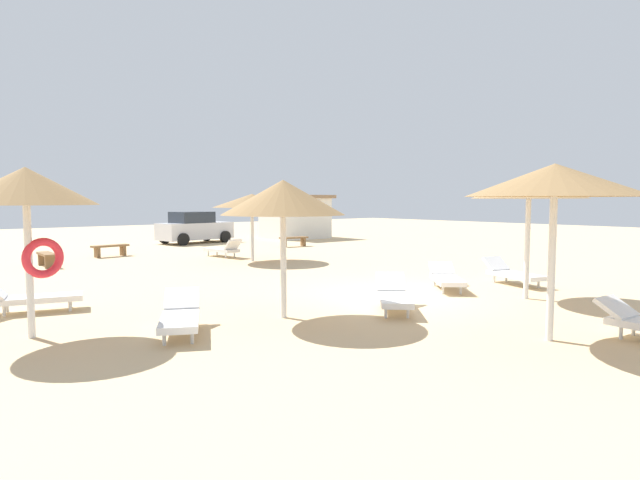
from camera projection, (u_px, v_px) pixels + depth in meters
ground_plane at (398, 296)px, 12.72m from camera, size 80.00×80.00×0.00m
parasol_0 at (529, 189)px, 12.18m from camera, size 2.63×2.63×2.85m
parasol_1 at (283, 198)px, 10.20m from camera, size 2.46×2.46×2.74m
parasol_2 at (26, 188)px, 8.67m from camera, size 2.29×2.29×2.90m
parasol_3 at (555, 181)px, 8.48m from camera, size 2.85×2.85×2.94m
parasol_4 at (252, 201)px, 19.84m from camera, size 3.00×3.00×2.58m
lounger_0 at (446, 278)px, 13.66m from camera, size 1.76×1.84×0.63m
lounger_1 at (393, 296)px, 11.04m from camera, size 1.74×1.83×0.70m
lounger_2 at (31, 297)px, 10.83m from camera, size 1.98×1.13×0.75m
lounger_4 at (223, 249)px, 21.46m from camera, size 0.87×1.93×0.78m
lounger_5 at (512, 273)px, 14.44m from camera, size 1.16×2.00×0.71m
lounger_6 at (180, 316)px, 9.14m from camera, size 1.45×1.98×0.68m
bench_0 at (110, 248)px, 21.58m from camera, size 1.54×0.59×0.49m
bench_1 at (294, 240)px, 26.29m from camera, size 1.54×0.60×0.49m
bench_2 at (47, 257)px, 18.28m from camera, size 0.42×1.51×0.49m
parked_car at (195, 228)px, 28.42m from camera, size 4.20×2.43×1.72m
beach_cabana at (295, 216)px, 32.03m from camera, size 3.91×3.28×2.66m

